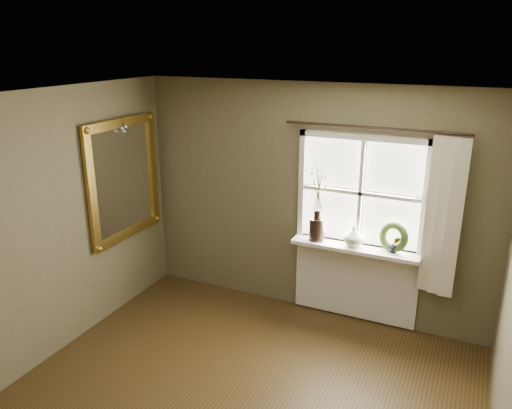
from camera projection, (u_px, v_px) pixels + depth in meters
The scene contains 14 objects.
ceiling at pixel (202, 107), 3.16m from camera, with size 4.50×4.50×0.00m, color silver.
wall_back at pixel (312, 201), 5.55m from camera, with size 4.00×0.10×2.60m, color brown.
wall_left at pixel (7, 243), 4.39m from camera, with size 0.10×4.50×2.60m, color brown.
window_frame at pixel (361, 193), 5.21m from camera, with size 1.36×0.06×1.24m.
window_sill at pixel (355, 248), 5.30m from camera, with size 1.36×0.26×0.04m, color silver.
window_apron at pixel (355, 281), 5.54m from camera, with size 1.36×0.04×0.88m, color silver.
dark_jug at pixel (317, 229), 5.43m from camera, with size 0.17×0.17×0.25m, color black.
cream_vase at pixel (353, 236), 5.27m from camera, with size 0.21×0.21×0.22m, color beige.
wreath at pixel (393, 240), 5.14m from camera, with size 0.32×0.32×0.08m, color #32451F.
potted_plant_left at pixel (319, 232), 5.43m from camera, with size 0.10×0.06×0.18m, color #32451F.
potted_plant_right at pixel (395, 245), 5.10m from camera, with size 0.10×0.08×0.18m, color #32451F.
curtain at pixel (443, 218), 4.83m from camera, with size 0.36×0.12×1.59m, color beige.
curtain_rod at pixel (374, 128), 4.90m from camera, with size 0.03×0.03×1.84m, color black.
gilt_mirror at pixel (124, 179), 5.59m from camera, with size 0.10×1.15×1.37m.
Camera 1 is at (1.66, -2.76, 3.00)m, focal length 35.00 mm.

